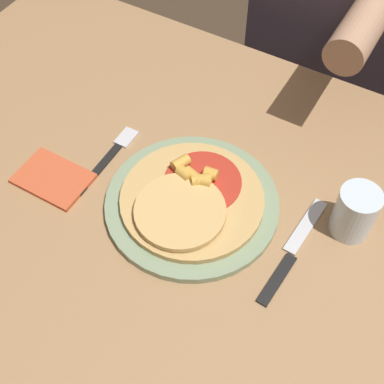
{
  "coord_description": "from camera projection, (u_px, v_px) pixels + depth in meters",
  "views": [
    {
      "loc": [
        0.31,
        -0.4,
        1.5
      ],
      "look_at": [
        0.05,
        0.06,
        0.79
      ],
      "focal_mm": 50.0,
      "sensor_mm": 36.0,
      "label": 1
    }
  ],
  "objects": [
    {
      "name": "person_diner",
      "position": [
        340.0,
        10.0,
        1.26
      ],
      "size": [
        0.38,
        0.52,
        1.27
      ],
      "color": "#2D2D38",
      "rests_on": "ground_plane"
    },
    {
      "name": "plate",
      "position": [
        192.0,
        204.0,
        0.91
      ],
      "size": [
        0.3,
        0.3,
        0.01
      ],
      "color": "gray",
      "rests_on": "dining_table"
    },
    {
      "name": "knife",
      "position": [
        292.0,
        251.0,
        0.86
      ],
      "size": [
        0.03,
        0.22,
        0.0
      ],
      "color": "black",
      "rests_on": "dining_table"
    },
    {
      "name": "dining_table",
      "position": [
        154.0,
        248.0,
        0.98
      ],
      "size": [
        1.22,
        0.97,
        0.75
      ],
      "color": "#9E754C",
      "rests_on": "ground_plane"
    },
    {
      "name": "drinking_glass",
      "position": [
        355.0,
        212.0,
        0.85
      ],
      "size": [
        0.07,
        0.07,
        0.09
      ],
      "color": "silver",
      "rests_on": "dining_table"
    },
    {
      "name": "napkin",
      "position": [
        53.0,
        178.0,
        0.94
      ],
      "size": [
        0.13,
        0.09,
        0.01
      ],
      "color": "#C6512D",
      "rests_on": "dining_table"
    },
    {
      "name": "ground_plane",
      "position": [
        167.0,
        366.0,
        1.5
      ],
      "size": [
        8.0,
        8.0,
        0.0
      ],
      "primitive_type": "plane",
      "color": "#423323"
    },
    {
      "name": "fork",
      "position": [
        110.0,
        156.0,
        0.98
      ],
      "size": [
        0.03,
        0.18,
        0.0
      ],
      "color": "black",
      "rests_on": "dining_table"
    },
    {
      "name": "pizza",
      "position": [
        190.0,
        199.0,
        0.89
      ],
      "size": [
        0.24,
        0.24,
        0.04
      ],
      "color": "tan",
      "rests_on": "plate"
    }
  ]
}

